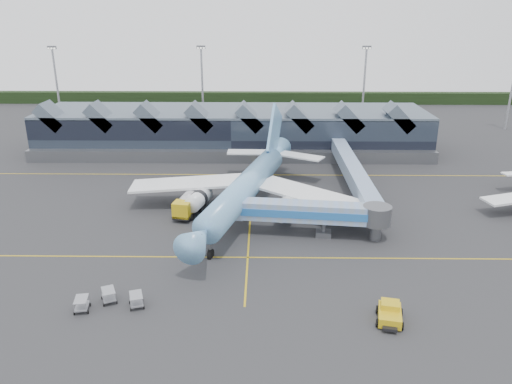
{
  "coord_description": "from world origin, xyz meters",
  "views": [
    {
      "loc": [
        1.98,
        -68.48,
        31.7
      ],
      "look_at": [
        0.95,
        4.22,
        5.0
      ],
      "focal_mm": 35.0,
      "sensor_mm": 36.0,
      "label": 1
    }
  ],
  "objects_px": {
    "fuel_truck": "(190,200)",
    "jet_bridge": "(317,213)",
    "main_airliner": "(248,185)",
    "pushback_tug": "(390,314)"
  },
  "relations": [
    {
      "from": "jet_bridge",
      "to": "fuel_truck",
      "type": "relative_size",
      "value": 2.2
    },
    {
      "from": "fuel_truck",
      "to": "jet_bridge",
      "type": "bearing_deg",
      "value": -14.59
    },
    {
      "from": "jet_bridge",
      "to": "pushback_tug",
      "type": "height_order",
      "value": "jet_bridge"
    },
    {
      "from": "main_airliner",
      "to": "pushback_tug",
      "type": "distance_m",
      "value": 35.48
    },
    {
      "from": "jet_bridge",
      "to": "fuel_truck",
      "type": "bearing_deg",
      "value": 161.78
    },
    {
      "from": "main_airliner",
      "to": "jet_bridge",
      "type": "relative_size",
      "value": 1.98
    },
    {
      "from": "jet_bridge",
      "to": "pushback_tug",
      "type": "relative_size",
      "value": 5.04
    },
    {
      "from": "main_airliner",
      "to": "pushback_tug",
      "type": "bearing_deg",
      "value": -47.53
    },
    {
      "from": "jet_bridge",
      "to": "fuel_truck",
      "type": "height_order",
      "value": "jet_bridge"
    },
    {
      "from": "fuel_truck",
      "to": "pushback_tug",
      "type": "distance_m",
      "value": 40.11
    }
  ]
}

